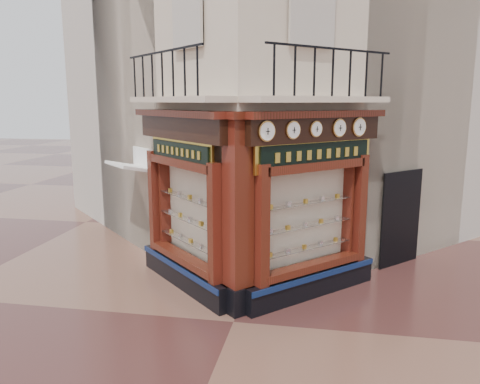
% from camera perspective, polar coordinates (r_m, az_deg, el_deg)
% --- Properties ---
extents(ground, '(80.00, 80.00, 0.00)m').
position_cam_1_polar(ground, '(9.31, -0.80, -15.56)').
color(ground, '#452320').
rests_on(ground, ground).
extents(main_building, '(11.31, 11.31, 12.00)m').
position_cam_1_polar(main_building, '(14.54, 3.97, 18.23)').
color(main_building, beige).
rests_on(main_building, ground).
extents(neighbour_left, '(11.31, 11.31, 11.00)m').
position_cam_1_polar(neighbour_left, '(17.34, -3.59, 15.39)').
color(neighbour_left, '#B7AE9F').
rests_on(neighbour_left, ground).
extents(neighbour_right, '(11.31, 11.31, 11.00)m').
position_cam_1_polar(neighbour_right, '(16.88, 13.58, 15.24)').
color(neighbour_right, '#B7AE9F').
rests_on(neighbour_right, ground).
extents(shopfront_left, '(2.86, 2.86, 3.98)m').
position_cam_1_polar(shopfront_left, '(10.42, -6.80, -1.18)').
color(shopfront_left, black).
rests_on(shopfront_left, ground).
extents(shopfront_right, '(2.86, 2.86, 3.98)m').
position_cam_1_polar(shopfront_right, '(9.99, 8.84, -1.77)').
color(shopfront_right, black).
rests_on(shopfront_right, ground).
extents(corner_pilaster, '(0.85, 0.85, 3.98)m').
position_cam_1_polar(corner_pilaster, '(9.09, -0.24, -3.10)').
color(corner_pilaster, black).
rests_on(corner_pilaster, ground).
extents(balcony, '(5.94, 2.97, 1.03)m').
position_cam_1_polar(balcony, '(9.79, 0.81, 11.31)').
color(balcony, beige).
rests_on(balcony, ground).
extents(clock_a, '(0.31, 0.31, 0.38)m').
position_cam_1_polar(clock_a, '(8.70, 3.28, 7.41)').
color(clock_a, '#C48941').
rests_on(clock_a, ground).
extents(clock_b, '(0.29, 0.29, 0.35)m').
position_cam_1_polar(clock_b, '(9.11, 6.49, 7.52)').
color(clock_b, '#C48941').
rests_on(clock_b, ground).
extents(clock_c, '(0.26, 0.26, 0.32)m').
position_cam_1_polar(clock_c, '(9.52, 9.24, 7.59)').
color(clock_c, '#C48941').
rests_on(clock_c, ground).
extents(clock_d, '(0.31, 0.31, 0.38)m').
position_cam_1_polar(clock_d, '(9.99, 12.01, 7.65)').
color(clock_d, '#C48941').
rests_on(clock_d, ground).
extents(clock_e, '(0.32, 0.32, 0.41)m').
position_cam_1_polar(clock_e, '(10.44, 14.31, 7.68)').
color(clock_e, '#C48941').
rests_on(clock_e, ground).
extents(awning, '(1.53, 1.53, 0.25)m').
position_cam_1_polar(awning, '(13.07, -12.93, -7.87)').
color(awning, white).
rests_on(awning, ground).
extents(signboard_left, '(1.94, 1.94, 0.52)m').
position_cam_1_polar(signboard_left, '(10.21, -7.33, 4.94)').
color(signboard_left, gold).
rests_on(signboard_left, ground).
extents(signboard_right, '(2.29, 2.29, 0.61)m').
position_cam_1_polar(signboard_right, '(9.75, 9.35, 4.60)').
color(signboard_right, gold).
rests_on(signboard_right, ground).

